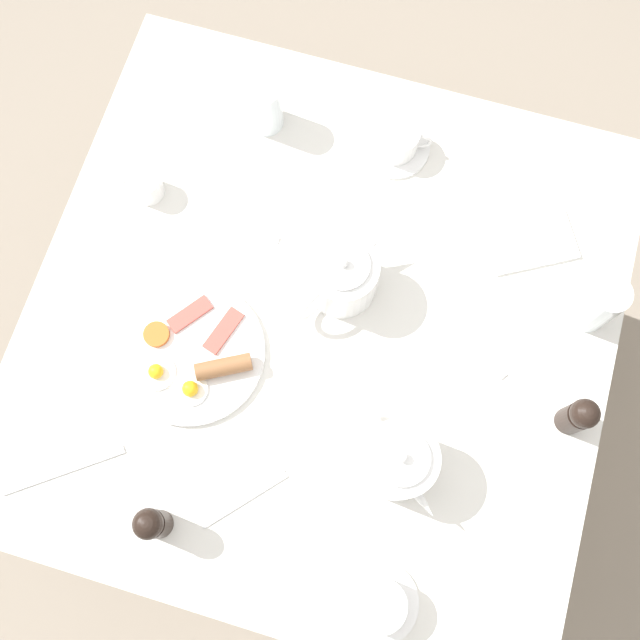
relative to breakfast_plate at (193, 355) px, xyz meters
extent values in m
plane|color=gray|center=(-0.20, -0.12, -0.78)|extent=(8.00, 8.00, 0.00)
cube|color=silver|center=(-0.20, -0.12, -0.02)|extent=(1.06, 1.06, 0.03)
cylinder|color=brown|center=(-0.68, -0.61, -0.41)|extent=(0.04, 0.04, 0.74)
cylinder|color=brown|center=(0.28, -0.61, -0.41)|extent=(0.04, 0.04, 0.74)
cylinder|color=brown|center=(0.28, 0.36, -0.41)|extent=(0.04, 0.04, 0.74)
cylinder|color=white|center=(0.00, 0.00, 0.00)|extent=(0.27, 0.27, 0.01)
cylinder|color=white|center=(0.05, 0.05, 0.00)|extent=(0.07, 0.07, 0.00)
sphere|color=yellow|center=(0.05, 0.05, 0.01)|extent=(0.03, 0.03, 0.03)
cylinder|color=white|center=(-0.02, 0.06, 0.00)|extent=(0.06, 0.06, 0.00)
sphere|color=yellow|center=(-0.02, 0.06, 0.02)|extent=(0.03, 0.03, 0.03)
cylinder|color=brown|center=(-0.06, 0.01, 0.02)|extent=(0.10, 0.07, 0.03)
cube|color=#B74C42|center=(-0.04, -0.06, 0.01)|extent=(0.06, 0.09, 0.01)
cube|color=#B74C42|center=(0.03, -0.07, 0.01)|extent=(0.07, 0.08, 0.01)
cylinder|color=#D16023|center=(0.07, -0.02, 0.01)|extent=(0.05, 0.05, 0.01)
cylinder|color=white|center=(-0.40, 0.08, 0.04)|extent=(0.13, 0.13, 0.11)
cylinder|color=white|center=(-0.40, 0.08, 0.10)|extent=(0.09, 0.09, 0.01)
sphere|color=white|center=(-0.40, 0.08, 0.12)|extent=(0.02, 0.02, 0.02)
cone|color=white|center=(-0.46, 0.14, 0.06)|extent=(0.05, 0.05, 0.05)
torus|color=white|center=(-0.35, 0.03, 0.04)|extent=(0.07, 0.07, 0.09)
cylinder|color=white|center=(-0.22, -0.20, 0.04)|extent=(0.13, 0.13, 0.11)
cylinder|color=white|center=(-0.22, -0.20, 0.10)|extent=(0.09, 0.09, 0.01)
sphere|color=white|center=(-0.22, -0.20, 0.12)|extent=(0.02, 0.02, 0.02)
cone|color=white|center=(-0.26, -0.27, 0.06)|extent=(0.04, 0.06, 0.05)
torus|color=white|center=(-0.19, -0.14, 0.04)|extent=(0.05, 0.08, 0.09)
cylinder|color=white|center=(-0.43, 0.31, -0.01)|extent=(0.14, 0.14, 0.01)
cylinder|color=white|center=(-0.43, 0.31, 0.03)|extent=(0.09, 0.09, 0.06)
cylinder|color=tan|center=(-0.43, 0.31, 0.02)|extent=(0.08, 0.08, 0.04)
torus|color=white|center=(-0.38, 0.31, 0.03)|extent=(0.04, 0.01, 0.04)
cylinder|color=white|center=(-0.24, -0.50, -0.01)|extent=(0.14, 0.14, 0.01)
cylinder|color=white|center=(-0.24, -0.50, 0.03)|extent=(0.09, 0.09, 0.06)
cylinder|color=tan|center=(-0.24, -0.50, 0.02)|extent=(0.08, 0.08, 0.04)
torus|color=white|center=(-0.29, -0.51, 0.03)|extent=(0.04, 0.01, 0.04)
cylinder|color=white|center=(-0.66, -0.28, 0.06)|extent=(0.07, 0.07, 0.13)
cylinder|color=white|center=(0.02, -0.49, 0.05)|extent=(0.07, 0.07, 0.11)
cylinder|color=white|center=(0.19, -0.28, 0.02)|extent=(0.06, 0.06, 0.05)
torus|color=white|center=(0.22, -0.28, 0.02)|extent=(0.04, 0.01, 0.04)
cylinder|color=black|center=(-0.67, -0.07, 0.03)|extent=(0.05, 0.05, 0.07)
sphere|color=black|center=(-0.67, -0.07, 0.08)|extent=(0.05, 0.05, 0.05)
cylinder|color=black|center=(-0.04, 0.29, 0.03)|extent=(0.05, 0.05, 0.07)
sphere|color=black|center=(-0.04, 0.29, 0.08)|extent=(0.05, 0.05, 0.05)
cube|color=white|center=(-0.54, -0.39, -0.01)|extent=(0.19, 0.17, 0.01)
cube|color=silver|center=(-0.48, -0.17, -0.01)|extent=(0.14, 0.11, 0.00)
cube|color=silver|center=(0.15, 0.25, -0.01)|extent=(0.18, 0.14, 0.00)
cube|color=silver|center=(-0.17, 0.21, -0.01)|extent=(0.12, 0.13, 0.00)
cube|color=silver|center=(0.00, -0.26, -0.01)|extent=(0.16, 0.03, 0.00)
camera|label=1|loc=(-0.30, 0.22, 1.30)|focal=42.00mm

